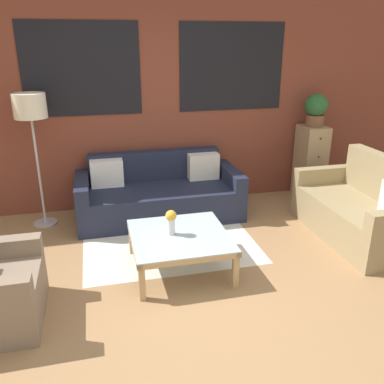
% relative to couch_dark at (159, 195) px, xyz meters
% --- Properties ---
extents(ground_plane, '(16.00, 16.00, 0.00)m').
position_rel_couch_dark_xyz_m(ground_plane, '(0.13, -1.95, -0.28)').
color(ground_plane, '#9E754C').
extents(wall_back_brick, '(8.40, 0.09, 2.80)m').
position_rel_couch_dark_xyz_m(wall_back_brick, '(0.13, 0.49, 1.13)').
color(wall_back_brick, brown).
rests_on(wall_back_brick, ground_plane).
extents(rug, '(1.88, 1.47, 0.00)m').
position_rel_couch_dark_xyz_m(rug, '(-0.02, -0.75, -0.28)').
color(rug, silver).
rests_on(rug, ground_plane).
extents(couch_dark, '(2.03, 0.88, 0.78)m').
position_rel_couch_dark_xyz_m(couch_dark, '(0.00, 0.00, 0.00)').
color(couch_dark, '#1E2338').
rests_on(couch_dark, ground_plane).
extents(settee_vintage, '(0.80, 1.57, 0.92)m').
position_rel_couch_dark_xyz_m(settee_vintage, '(2.13, -1.14, 0.03)').
color(settee_vintage, '#99845B').
rests_on(settee_vintage, ground_plane).
extents(coffee_table, '(0.93, 0.93, 0.37)m').
position_rel_couch_dark_xyz_m(coffee_table, '(-0.02, -1.35, 0.04)').
color(coffee_table, silver).
rests_on(coffee_table, ground_plane).
extents(floor_lamp, '(0.36, 0.36, 1.58)m').
position_rel_couch_dark_xyz_m(floor_lamp, '(-1.41, 0.08, 1.09)').
color(floor_lamp, '#B2B2B7').
rests_on(floor_lamp, ground_plane).
extents(drawer_cabinet, '(0.34, 0.42, 1.02)m').
position_rel_couch_dark_xyz_m(drawer_cabinet, '(2.22, 0.21, 0.23)').
color(drawer_cabinet, tan).
rests_on(drawer_cabinet, ground_plane).
extents(potted_plant, '(0.31, 0.31, 0.44)m').
position_rel_couch_dark_xyz_m(potted_plant, '(2.22, 0.21, 0.97)').
color(potted_plant, brown).
rests_on(potted_plant, drawer_cabinet).
extents(flower_vase, '(0.11, 0.11, 0.25)m').
position_rel_couch_dark_xyz_m(flower_vase, '(-0.10, -1.33, 0.24)').
color(flower_vase, silver).
rests_on(flower_vase, coffee_table).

